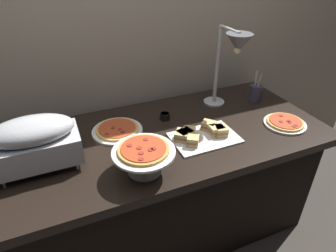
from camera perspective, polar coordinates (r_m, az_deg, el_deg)
ground_plane at (r=2.15m, az=-0.90°, el=-18.85°), size 8.00×8.00×0.00m
back_wall at (r=1.89m, az=-7.22°, el=17.43°), size 4.40×0.04×2.40m
buffet_table at (r=1.87m, az=-1.00°, el=-11.35°), size 1.90×0.84×0.76m
chafing_dish at (r=1.46m, az=-24.88°, el=-2.69°), size 0.39×0.22×0.26m
heat_lamp at (r=1.73m, az=12.82°, el=14.26°), size 0.15×0.33×0.52m
pizza_plate_front at (r=1.68m, az=-9.98°, el=-0.78°), size 0.29×0.29×0.03m
pizza_plate_center at (r=1.86m, az=22.10°, el=0.59°), size 0.25×0.25×0.03m
pizza_plate_raised_stand at (r=1.32m, az=-4.81°, el=-5.33°), size 0.29×0.29×0.14m
sandwich_platter at (r=1.60m, az=6.56°, el=-1.66°), size 0.36×0.24×0.06m
sauce_cup_near at (r=1.77m, az=-0.61°, el=1.99°), size 0.06×0.06×0.04m
utensil_holder at (r=2.07m, az=16.84°, el=6.38°), size 0.08×0.08×0.22m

